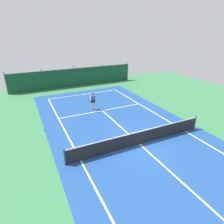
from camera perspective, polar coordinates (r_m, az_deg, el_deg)
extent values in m
plane|color=#387A4C|center=(13.31, 8.13, -9.39)|extent=(36.00, 36.00, 0.00)
cube|color=#1E478C|center=(13.31, 8.13, -9.38)|extent=(11.02, 26.60, 0.01)
cube|color=white|center=(23.17, -8.24, 5.23)|extent=(8.22, 0.10, 0.01)
cube|color=white|center=(11.87, -9.23, -14.02)|extent=(0.10, 23.80, 0.01)
cube|color=white|center=(15.72, 20.80, -5.30)|extent=(0.10, 23.80, 0.01)
cube|color=white|center=(18.31, -2.88, 0.42)|extent=(8.22, 0.10, 0.01)
cube|color=white|center=(13.31, 8.13, -9.36)|extent=(0.10, 12.80, 0.01)
cube|color=white|center=(23.03, -8.12, 5.12)|extent=(0.10, 0.30, 0.01)
cube|color=black|center=(13.06, 8.25, -7.64)|extent=(9.92, 0.03, 0.95)
cube|color=white|center=(12.81, 8.37, -5.73)|extent=(9.92, 0.04, 0.05)
cylinder|color=#47474C|center=(11.40, -13.83, -12.85)|extent=(0.10, 0.10, 1.10)
cylinder|color=#47474C|center=(16.11, 23.32, -2.85)|extent=(0.10, 0.10, 1.10)
cube|color=#14472D|center=(26.37, -10.99, 9.97)|extent=(16.22, 0.06, 2.40)
cylinder|color=#595B60|center=(25.64, -28.90, 7.45)|extent=(0.08, 0.08, 2.70)
cylinder|color=#595B60|center=(25.71, -19.88, 9.01)|extent=(0.08, 0.08, 2.70)
cylinder|color=#595B60|center=(26.40, -11.05, 10.32)|extent=(0.08, 0.08, 2.70)
cylinder|color=#595B60|center=(27.67, -2.80, 11.31)|extent=(0.08, 0.08, 2.70)
cylinder|color=#595B60|center=(29.45, 4.63, 12.01)|extent=(0.08, 0.08, 2.70)
cube|color=#234C1E|center=(27.09, -11.23, 8.89)|extent=(14.60, 0.70, 1.10)
cylinder|color=#D8AD8C|center=(18.44, -5.30, 1.87)|extent=(0.12, 0.12, 0.82)
cylinder|color=#D8AD8C|center=(18.45, -5.92, 1.85)|extent=(0.12, 0.12, 0.82)
cylinder|color=black|center=(18.27, -5.67, 3.29)|extent=(0.40, 0.40, 0.22)
cube|color=#2D6BB7|center=(18.21, -5.69, 3.88)|extent=(0.41, 0.32, 0.56)
sphere|color=#D8AD8C|center=(18.07, -5.75, 5.16)|extent=(0.22, 0.22, 0.22)
cylinder|color=black|center=(18.04, -5.76, 5.43)|extent=(0.23, 0.23, 0.04)
cylinder|color=#D8AD8C|center=(18.19, -4.97, 3.98)|extent=(0.09, 0.09, 0.58)
cylinder|color=#D8AD8C|center=(18.09, -6.44, 3.81)|extent=(0.28, 0.52, 0.41)
cylinder|color=black|center=(17.85, -6.62, 3.15)|extent=(0.13, 0.27, 0.13)
torus|color=teal|center=(17.78, -6.65, 3.81)|extent=(0.33, 0.23, 0.29)
sphere|color=#CCDB33|center=(22.79, 2.79, 5.20)|extent=(0.07, 0.07, 0.07)
cylinder|color=#338CD8|center=(15.55, -19.30, -4.93)|extent=(0.08, 0.08, 0.24)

